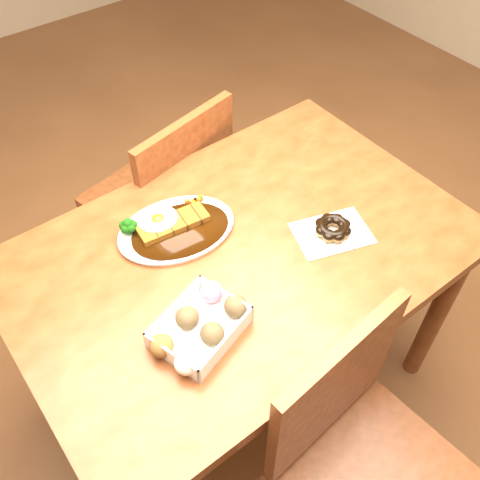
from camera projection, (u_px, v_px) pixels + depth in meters
ground at (241, 381)px, 1.96m from camera, size 6.00×6.00×0.00m
table at (242, 271)px, 1.47m from camera, size 1.20×0.80×0.75m
chair_far at (167, 198)px, 1.91m from camera, size 0.49×0.49×0.87m
chair_near at (362, 460)px, 1.31m from camera, size 0.45×0.45×0.87m
katsu_curry_plate at (174, 227)px, 1.43m from camera, size 0.35×0.28×0.06m
donut_box at (200, 326)px, 1.21m from camera, size 0.25×0.21×0.06m
pon_de_ring at (333, 228)px, 1.42m from camera, size 0.23×0.20×0.04m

